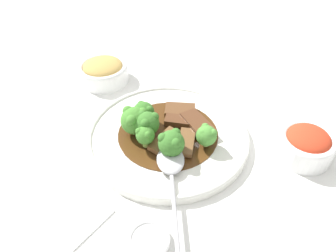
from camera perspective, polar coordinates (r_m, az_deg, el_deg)
ground_plane at (r=0.64m, az=-0.00°, el=-2.28°), size 4.00×4.00×0.00m
main_plate at (r=0.63m, az=-0.00°, el=-1.62°), size 0.31×0.31×0.02m
beef_strip_0 at (r=0.60m, az=3.20°, el=-2.81°), size 0.07×0.05×0.01m
beef_strip_1 at (r=0.60m, az=-0.68°, el=-2.50°), size 0.07×0.03×0.01m
beef_strip_2 at (r=0.67m, az=2.11°, el=2.78°), size 0.06×0.07×0.01m
beef_strip_3 at (r=0.63m, az=5.15°, el=0.31°), size 0.07×0.08×0.02m
beef_strip_4 at (r=0.64m, az=1.91°, el=0.88°), size 0.04×0.06×0.01m
broccoli_floret_0 at (r=0.58m, az=-3.99°, el=-1.56°), size 0.03×0.03×0.04m
broccoli_floret_1 at (r=0.63m, az=-4.53°, el=2.22°), size 0.04×0.04×0.05m
broccoli_floret_2 at (r=0.61m, az=-5.87°, el=1.06°), size 0.05×0.05×0.05m
broccoli_floret_3 at (r=0.56m, az=0.59°, el=-2.95°), size 0.05×0.05×0.05m
broccoli_floret_4 at (r=0.59m, az=6.70°, el=-1.60°), size 0.04×0.04×0.04m
broccoli_floret_5 at (r=0.60m, az=-3.63°, el=0.49°), size 0.04×0.04×0.05m
serving_spoon at (r=0.56m, az=0.53°, el=-6.97°), size 0.19×0.14×0.01m
side_bowl_kimchi at (r=0.64m, az=22.95°, el=-2.96°), size 0.10×0.10×0.06m
side_bowl_appetizer at (r=0.80m, az=-11.21°, el=9.39°), size 0.12×0.12×0.05m
sauce_dish at (r=0.50m, az=-3.36°, el=-19.25°), size 0.06×0.06×0.01m
paper_napkin at (r=0.54m, az=-16.97°, el=-16.16°), size 0.13×0.09×0.01m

